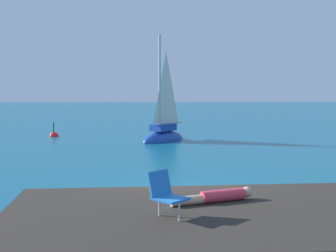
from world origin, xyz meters
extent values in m
plane|color=#0F5675|center=(0.00, 0.00, 0.00)|extent=(160.00, 160.00, 0.00)
cube|color=#2D2823|center=(0.39, -3.71, 0.36)|extent=(7.97, 4.57, 0.72)
cube|color=#2B2625|center=(-1.96, -1.38, 0.00)|extent=(1.75, 2.00, 1.11)
cube|color=#2A2C21|center=(-2.71, -1.67, 0.00)|extent=(1.23, 1.33, 0.79)
ellipsoid|color=#193D99|center=(0.11, 13.05, 0.00)|extent=(3.03, 3.33, 1.16)
cube|color=#193D99|center=(0.11, 13.05, 0.77)|extent=(1.56, 1.65, 0.38)
cylinder|color=#B7B7BC|center=(-0.09, 12.81, 3.20)|extent=(0.13, 0.13, 5.25)
cylinder|color=#B2B2B7|center=(0.58, 13.62, 0.95)|extent=(1.42, 1.68, 0.10)
pyramid|color=silver|center=(0.28, 13.26, 2.99)|extent=(1.12, 1.33, 3.99)
cylinder|color=#DB384C|center=(0.62, -3.04, 0.84)|extent=(0.93, 0.51, 0.24)
cylinder|color=tan|center=(-0.09, -3.28, 0.81)|extent=(0.72, 0.39, 0.18)
sphere|color=tan|center=(1.14, -2.86, 0.86)|extent=(0.22, 0.22, 0.22)
cube|color=blue|center=(-0.49, -4.15, 1.07)|extent=(0.71, 0.71, 0.04)
cube|color=blue|center=(-0.66, -3.96, 1.29)|extent=(0.45, 0.44, 0.45)
cylinder|color=silver|center=(-0.34, -4.30, 0.89)|extent=(0.04, 0.04, 0.35)
cylinder|color=silver|center=(-0.66, -3.96, 0.89)|extent=(0.04, 0.04, 0.35)
sphere|color=red|center=(-6.45, 15.74, 0.00)|extent=(0.56, 0.56, 0.56)
cylinder|color=black|center=(-6.45, 15.74, 0.55)|extent=(0.06, 0.06, 0.60)
camera|label=1|loc=(-0.91, -11.65, 2.96)|focal=47.84mm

